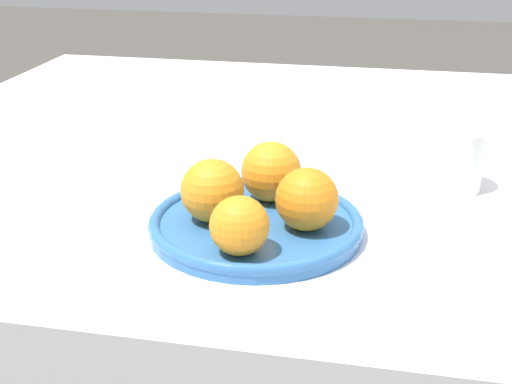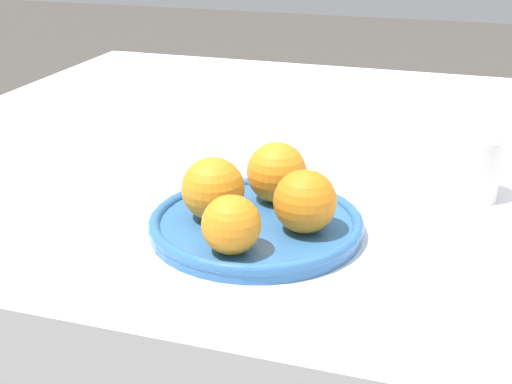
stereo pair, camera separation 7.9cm
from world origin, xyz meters
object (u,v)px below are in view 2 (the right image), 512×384
Objects in this scene: orange_0 at (305,201)px; orange_3 at (231,225)px; orange_1 at (213,189)px; orange_2 at (277,172)px; fruit_platter at (256,224)px; cup_0 at (470,167)px.

orange_0 is 1.13× the size of orange_3.
orange_1 reaches higher than orange_3.
orange_2 is at bearing 87.62° from orange_3.
orange_0 is 0.96× the size of orange_2.
orange_2 is at bearing 85.25° from fruit_platter.
orange_3 is at bearing -56.76° from orange_1.
orange_0 reaches higher than orange_3.
orange_1 is 0.89× the size of cup_0.
orange_0 is at bearing 50.86° from orange_3.
fruit_platter is 0.08m from orange_2.
cup_0 reaches higher than orange_3.
orange_1 reaches higher than orange_0.
orange_3 is at bearing -90.49° from fruit_platter.
orange_0 reaches higher than cup_0.
orange_3 is (0.05, -0.07, -0.00)m from orange_1.
orange_0 is at bearing -131.13° from cup_0.
orange_1 reaches higher than cup_0.
orange_0 is at bearing -7.61° from fruit_platter.
orange_2 is at bearing 126.50° from orange_0.
fruit_platter is 0.07m from orange_0.
cup_0 is at bearing 34.77° from orange_1.
orange_3 is at bearing -92.38° from orange_2.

